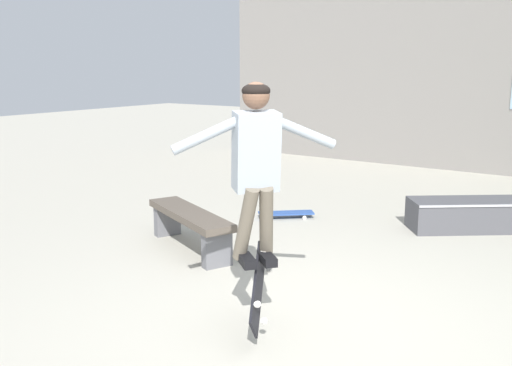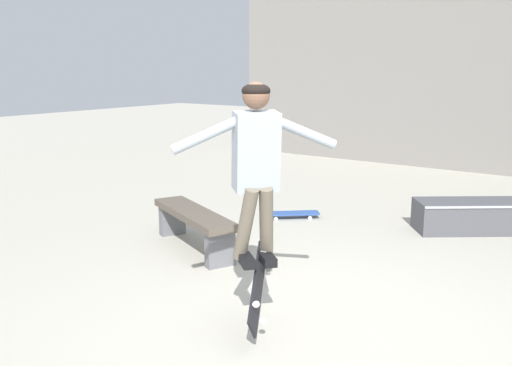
% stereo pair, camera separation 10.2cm
% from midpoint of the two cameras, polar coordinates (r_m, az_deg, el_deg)
% --- Properties ---
extents(ground_plane, '(40.00, 40.00, 0.00)m').
position_cam_midpoint_polar(ground_plane, '(4.86, 3.76, -13.85)').
color(ground_plane, '#B2AD9E').
extents(park_bench, '(1.60, 0.99, 0.46)m').
position_cam_midpoint_polar(park_bench, '(6.60, -7.08, -3.87)').
color(park_bench, brown).
rests_on(park_bench, ground_plane).
extents(skate_ledge, '(1.74, 1.50, 0.40)m').
position_cam_midpoint_polar(skate_ledge, '(7.89, 20.98, -2.97)').
color(skate_ledge, '#4C4C51').
rests_on(skate_ledge, ground_plane).
extents(skater, '(0.91, 1.06, 1.44)m').
position_cam_midpoint_polar(skater, '(4.42, -0.65, 2.50)').
color(skater, '#9EA8B2').
extents(skateboard_flipping, '(0.38, 0.76, 0.55)m').
position_cam_midpoint_polar(skateboard_flipping, '(4.58, -0.42, -10.33)').
color(skateboard_flipping, black).
extents(skateboard_resting, '(0.72, 0.66, 0.08)m').
position_cam_midpoint_polar(skateboard_resting, '(7.96, 2.66, -3.03)').
color(skateboard_resting, '#2D519E').
rests_on(skateboard_resting, ground_plane).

